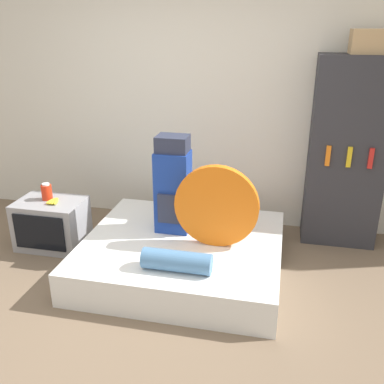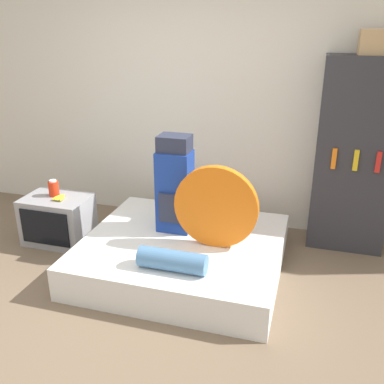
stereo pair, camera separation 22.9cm
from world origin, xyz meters
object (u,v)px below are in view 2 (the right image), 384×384
(canister, at_px, (54,188))
(cardboard_box, at_px, (384,42))
(sleeping_roll, at_px, (172,260))
(bookshelf, at_px, (354,157))
(backpack, at_px, (175,186))
(television, at_px, (58,220))
(tent_bag, at_px, (216,207))

(canister, distance_m, cardboard_box, 3.23)
(sleeping_roll, distance_m, canister, 1.61)
(bookshelf, bearing_deg, sleeping_roll, -133.35)
(canister, relative_size, bookshelf, 0.09)
(backpack, relative_size, television, 1.39)
(tent_bag, xyz_separation_m, television, (-1.63, 0.16, -0.40))
(tent_bag, relative_size, canister, 4.33)
(sleeping_roll, xyz_separation_m, canister, (-1.45, 0.68, 0.18))
(television, height_order, cardboard_box, cardboard_box)
(tent_bag, height_order, cardboard_box, cardboard_box)
(canister, bearing_deg, backpack, -0.29)
(bookshelf, xyz_separation_m, cardboard_box, (0.10, 0.00, 1.00))
(tent_bag, bearing_deg, television, 174.27)
(tent_bag, xyz_separation_m, bookshelf, (1.08, 0.91, 0.26))
(cardboard_box, bearing_deg, backpack, -156.15)
(backpack, distance_m, television, 1.30)
(sleeping_roll, relative_size, bookshelf, 0.30)
(canister, xyz_separation_m, cardboard_box, (2.85, 0.70, 1.35))
(tent_bag, distance_m, television, 1.69)
(tent_bag, xyz_separation_m, sleeping_roll, (-0.22, -0.47, -0.27))
(backpack, relative_size, cardboard_box, 2.26)
(sleeping_roll, distance_m, television, 1.56)
(backpack, height_order, tent_bag, backpack)
(sleeping_roll, bearing_deg, canister, 154.82)
(tent_bag, bearing_deg, bookshelf, 39.90)
(backpack, relative_size, bookshelf, 0.48)
(canister, xyz_separation_m, bookshelf, (2.75, 0.70, 0.35))
(tent_bag, bearing_deg, sleeping_roll, -114.80)
(television, bearing_deg, bookshelf, 15.29)
(tent_bag, height_order, bookshelf, bookshelf)
(canister, bearing_deg, cardboard_box, 13.85)
(canister, bearing_deg, television, -49.84)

